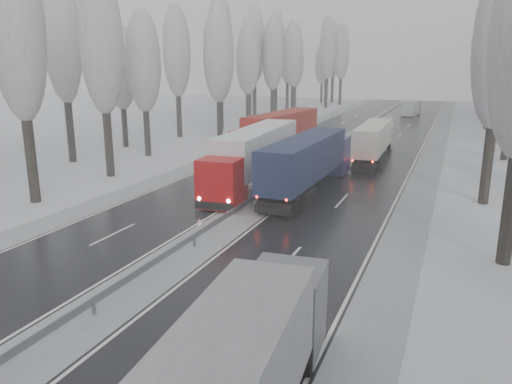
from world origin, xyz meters
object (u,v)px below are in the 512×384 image
Objects in this scene: truck_blue_box at (310,160)px; box_truck_distant at (411,108)px; truck_red_white at (254,154)px; truck_red_red at (278,131)px; truck_cream_box at (375,138)px.

truck_blue_box is 2.11× the size of box_truck_distant.
truck_red_red is (-2.98, 14.03, -0.03)m from truck_red_white.
truck_cream_box is at bearing 60.86° from truck_red_white.
truck_blue_box is 4.61m from truck_red_white.
truck_blue_box is 16.11m from truck_red_red.
truck_blue_box is at bearing -5.88° from truck_red_white.
truck_blue_box reaches higher than truck_cream_box.
box_truck_distant is (-0.70, 47.32, -0.71)m from truck_cream_box.
truck_red_white is at bearing 179.05° from truck_blue_box.
truck_blue_box is 62.39m from box_truck_distant.
box_truck_distant is at bearing 89.67° from truck_blue_box.
truck_cream_box is at bearing 81.91° from truck_blue_box.
truck_blue_box is at bearing -87.46° from box_truck_distant.
truck_cream_box reaches higher than box_truck_distant.
truck_red_red reaches higher than truck_cream_box.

